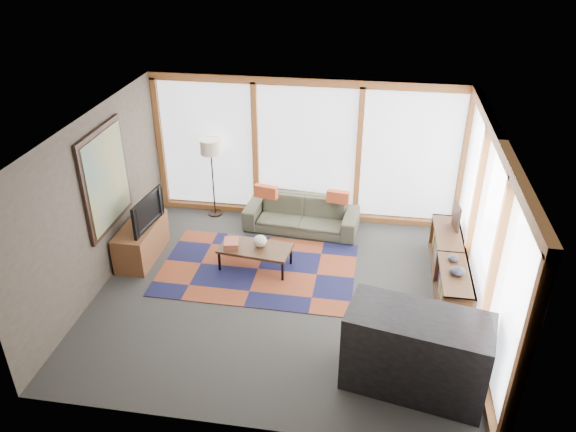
% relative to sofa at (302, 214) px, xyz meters
% --- Properties ---
extents(ground, '(5.50, 5.50, 0.00)m').
position_rel_sofa_xyz_m(ground, '(0.00, -1.95, -0.29)').
color(ground, '#2C2C29').
rests_on(ground, ground).
extents(room_envelope, '(5.52, 5.02, 2.62)m').
position_rel_sofa_xyz_m(room_envelope, '(0.50, -1.39, 1.25)').
color(room_envelope, '#3D352C').
rests_on(room_envelope, ground).
extents(rug, '(3.07, 1.99, 0.01)m').
position_rel_sofa_xyz_m(rug, '(-0.50, -1.39, -0.28)').
color(rug, brown).
rests_on(rug, ground).
extents(sofa, '(2.05, 0.94, 0.58)m').
position_rel_sofa_xyz_m(sofa, '(0.00, 0.00, 0.00)').
color(sofa, '#39392B').
rests_on(sofa, ground).
extents(pillow_left, '(0.42, 0.20, 0.22)m').
position_rel_sofa_xyz_m(pillow_left, '(-0.64, -0.00, 0.40)').
color(pillow_left, '#BA4927').
rests_on(pillow_left, sofa).
extents(pillow_right, '(0.40, 0.17, 0.21)m').
position_rel_sofa_xyz_m(pillow_right, '(0.63, 0.00, 0.40)').
color(pillow_right, '#BA4927').
rests_on(pillow_right, sofa).
extents(floor_lamp, '(0.37, 0.37, 1.49)m').
position_rel_sofa_xyz_m(floor_lamp, '(-1.68, 0.29, 0.45)').
color(floor_lamp, black).
rests_on(floor_lamp, ground).
extents(coffee_table, '(1.18, 0.69, 0.37)m').
position_rel_sofa_xyz_m(coffee_table, '(-0.55, -1.33, -0.10)').
color(coffee_table, black).
rests_on(coffee_table, ground).
extents(book_stack, '(0.28, 0.32, 0.09)m').
position_rel_sofa_xyz_m(book_stack, '(-0.93, -1.35, 0.13)').
color(book_stack, brown).
rests_on(book_stack, coffee_table).
extents(vase, '(0.26, 0.26, 0.19)m').
position_rel_sofa_xyz_m(vase, '(-0.48, -1.29, 0.18)').
color(vase, beige).
rests_on(vase, coffee_table).
extents(bookshelf, '(0.42, 2.34, 0.58)m').
position_rel_sofa_xyz_m(bookshelf, '(2.43, -1.33, 0.00)').
color(bookshelf, black).
rests_on(bookshelf, ground).
extents(bowl_a, '(0.24, 0.24, 0.11)m').
position_rel_sofa_xyz_m(bowl_a, '(2.44, -1.91, 0.35)').
color(bowl_a, black).
rests_on(bowl_a, bookshelf).
extents(bowl_b, '(0.19, 0.19, 0.08)m').
position_rel_sofa_xyz_m(bowl_b, '(2.43, -1.57, 0.33)').
color(bowl_b, black).
rests_on(bowl_b, bookshelf).
extents(shelf_picture, '(0.09, 0.31, 0.41)m').
position_rel_sofa_xyz_m(shelf_picture, '(2.54, -0.60, 0.50)').
color(shelf_picture, black).
rests_on(shelf_picture, bookshelf).
extents(tv_console, '(0.50, 1.19, 0.60)m').
position_rel_sofa_xyz_m(tv_console, '(-2.45, -1.32, 0.01)').
color(tv_console, brown).
rests_on(tv_console, ground).
extents(television, '(0.22, 0.93, 0.53)m').
position_rel_sofa_xyz_m(television, '(-2.35, -1.32, 0.57)').
color(television, black).
rests_on(television, tv_console).
extents(bar_counter, '(1.75, 1.08, 1.03)m').
position_rel_sofa_xyz_m(bar_counter, '(1.83, -3.51, 0.23)').
color(bar_counter, black).
rests_on(bar_counter, ground).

